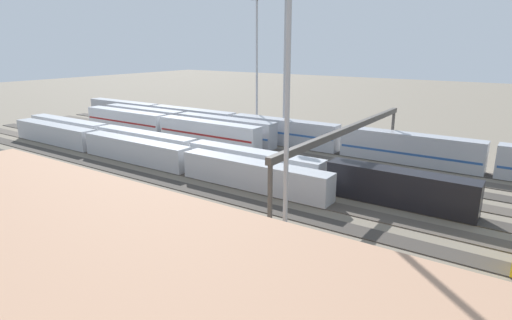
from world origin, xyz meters
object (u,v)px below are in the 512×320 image
Objects in this scene: train_on_track_2 at (164,127)px; signal_gantry at (349,133)px; train_on_track_4 at (184,149)px; light_mast_0 at (285,50)px; train_on_track_0 at (283,132)px; train_on_track_5 at (135,150)px; light_mast_2 at (257,49)px; light_mast_1 at (289,39)px; train_on_track_1 at (181,124)px.

signal_gantry is at bearing 170.22° from train_on_track_2.
light_mast_0 reaches higher than train_on_track_4.
signal_gantry is (-20.64, 17.50, 5.14)m from train_on_track_0.
light_mast_2 is (-5.34, -28.38, 16.32)m from train_on_track_5.
light_mast_1 reaches higher than light_mast_0.
train_on_track_1 is 1.18× the size of signal_gantry.
train_on_track_2 is 44.43m from signal_gantry.
train_on_track_0 is at bearing -58.92° from light_mast_1.
light_mast_1 reaches higher than train_on_track_4.
train_on_track_1 is 59.54m from light_mast_1.
train_on_track_2 is 1.63× the size of light_mast_0.
light_mast_2 reaches higher than train_on_track_5.
train_on_track_5 is at bearing -20.16° from light_mast_1.
light_mast_0 is (-21.38, -12.59, 15.65)m from train_on_track_2.
train_on_track_2 is 1.50× the size of light_mast_1.
light_mast_2 is at bearing -35.50° from signal_gantry.
train_on_track_4 is 3.12× the size of light_mast_2.
light_mast_2 is (-14.12, -8.38, 15.73)m from train_on_track_1.
light_mast_0 is (1.47, -2.59, 15.69)m from train_on_track_0.
train_on_track_5 is at bearing 120.64° from train_on_track_2.
train_on_track_0 is (-7.53, -20.00, 0.51)m from train_on_track_4.
train_on_track_1 is at bearing 19.62° from light_mast_0.
train_on_track_2 is 0.39× the size of train_on_track_0.
train_on_track_5 is 2.28× the size of light_mast_1.
light_mast_1 is at bearing 148.80° from train_on_track_4.
train_on_track_1 is at bearing -36.18° from light_mast_1.
train_on_track_2 reaches higher than train_on_track_5.
train_on_track_2 is at bearing 88.79° from train_on_track_1.
light_mast_0 reaches higher than train_on_track_0.
light_mast_0 is 48.16m from light_mast_1.
light_mast_1 is (-37.28, 13.69, 17.56)m from train_on_track_5.
train_on_track_2 is 1.18× the size of signal_gantry.
light_mast_2 reaches higher than train_on_track_2.
train_on_track_2 is 29.33m from light_mast_0.
train_on_track_0 is at bearing -167.60° from train_on_track_1.
train_on_track_4 is 28.50m from light_mast_2.
light_mast_2 is (-14.22, -13.38, 15.71)m from train_on_track_2.
light_mast_1 reaches higher than train_on_track_0.
signal_gantry is at bearing 163.93° from train_on_track_1.
train_on_track_1 is 0.39× the size of train_on_track_0.
light_mast_1 is (-24.79, 41.27, 1.31)m from light_mast_0.
train_on_track_4 is 8.15m from train_on_track_5.
train_on_track_1 is 0.66× the size of train_on_track_5.
train_on_track_2 is 56.94m from light_mast_1.
light_mast_1 is at bearing 148.15° from train_on_track_2.
signal_gantry reaches higher than train_on_track_1.
train_on_track_2 is at bearing 23.63° from train_on_track_0.
train_on_track_4 is at bearing 74.98° from light_mast_0.
signal_gantry reaches higher than train_on_track_0.
light_mast_0 reaches higher than train_on_track_1.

